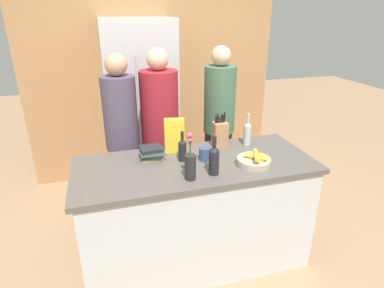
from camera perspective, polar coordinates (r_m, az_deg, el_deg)
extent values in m
plane|color=#A37F5B|center=(3.06, 0.55, -19.26)|extent=(14.00, 14.00, 0.00)
cube|color=silver|center=(2.78, 0.58, -12.39)|extent=(1.82, 0.76, 0.89)
cube|color=#56514C|center=(2.54, 0.62, -3.74)|extent=(1.89, 0.79, 0.04)
cube|color=#AD7A4C|center=(4.14, -6.88, 12.13)|extent=(3.09, 0.12, 2.60)
cube|color=#B7B7BC|center=(3.84, -9.00, 6.42)|extent=(0.79, 0.60, 1.98)
cylinder|color=#B7B7BC|center=(3.50, -9.36, 6.52)|extent=(0.02, 0.02, 1.09)
cylinder|color=tan|center=(2.53, 10.88, -3.14)|extent=(0.27, 0.27, 0.05)
torus|color=tan|center=(2.52, 10.92, -2.64)|extent=(0.27, 0.27, 0.02)
sphere|color=red|center=(2.53, 11.57, -2.32)|extent=(0.07, 0.07, 0.07)
sphere|color=#99B233|center=(2.52, 12.12, -2.39)|extent=(0.08, 0.08, 0.08)
sphere|color=#C64C23|center=(2.55, 11.55, -2.00)|extent=(0.08, 0.08, 0.08)
cylinder|color=yellow|center=(2.51, 11.22, -2.24)|extent=(0.15, 0.14, 0.03)
cylinder|color=yellow|center=(2.49, 11.42, -2.17)|extent=(0.07, 0.16, 0.03)
cylinder|color=yellow|center=(2.49, 11.31, -1.95)|extent=(0.10, 0.17, 0.03)
cube|color=#A87A4C|center=(2.79, 4.98, 1.62)|extent=(0.12, 0.10, 0.22)
cylinder|color=black|center=(2.73, 4.26, 4.23)|extent=(0.01, 0.01, 0.07)
cylinder|color=black|center=(2.73, 4.57, 4.48)|extent=(0.01, 0.01, 0.09)
cylinder|color=black|center=(2.75, 4.88, 4.22)|extent=(0.01, 0.01, 0.06)
cylinder|color=black|center=(2.75, 5.25, 4.42)|extent=(0.01, 0.01, 0.08)
cylinder|color=black|center=(2.76, 5.53, 4.48)|extent=(0.01, 0.01, 0.08)
cylinder|color=black|center=(2.77, 5.82, 4.68)|extent=(0.01, 0.01, 0.09)
cylinder|color=#232328|center=(2.26, -0.29, -4.14)|extent=(0.08, 0.08, 0.19)
cylinder|color=#477538|center=(2.19, -0.26, -0.60)|extent=(0.01, 0.01, 0.12)
sphere|color=#C64C66|center=(2.17, -0.23, 0.82)|extent=(0.03, 0.03, 0.03)
cylinder|color=#477538|center=(2.20, -0.27, -0.52)|extent=(0.02, 0.01, 0.12)
sphere|color=#C64C66|center=(2.19, -0.26, 0.94)|extent=(0.04, 0.04, 0.04)
cylinder|color=#477538|center=(2.19, -0.37, -0.11)|extent=(0.01, 0.01, 0.16)
sphere|color=#C64C66|center=(2.16, -0.42, 1.82)|extent=(0.03, 0.03, 0.03)
cylinder|color=#477538|center=(2.18, -0.45, -0.27)|extent=(0.01, 0.02, 0.15)
sphere|color=#C64C66|center=(2.15, -0.54, 1.52)|extent=(0.03, 0.03, 0.03)
cylinder|color=#477538|center=(2.18, -0.40, -0.70)|extent=(0.02, 0.02, 0.12)
sphere|color=#C64C66|center=(2.16, -0.47, 0.67)|extent=(0.02, 0.02, 0.02)
cylinder|color=#477538|center=(2.18, -0.22, -0.26)|extent=(0.01, 0.01, 0.15)
sphere|color=#C64C66|center=(2.15, -0.18, 1.54)|extent=(0.03, 0.03, 0.03)
cube|color=yellow|center=(2.68, -3.14, 1.50)|extent=(0.17, 0.09, 0.29)
cylinder|color=#334770|center=(2.56, 2.22, -1.78)|extent=(0.09, 0.09, 0.10)
torus|color=#334770|center=(2.58, 3.16, -1.52)|extent=(0.07, 0.03, 0.07)
cube|color=#99844C|center=(2.62, -7.20, -2.34)|extent=(0.18, 0.15, 0.02)
cube|color=#232328|center=(2.60, -7.20, -1.95)|extent=(0.17, 0.15, 0.03)
cube|color=#3D6047|center=(2.59, -7.17, -1.41)|extent=(0.20, 0.15, 0.03)
cube|color=#232328|center=(2.58, -7.32, -0.84)|extent=(0.18, 0.16, 0.03)
cylinder|color=black|center=(2.54, -1.72, -1.38)|extent=(0.07, 0.07, 0.15)
cone|color=black|center=(2.50, -1.75, 0.53)|extent=(0.07, 0.07, 0.03)
cylinder|color=black|center=(2.49, -1.76, 1.53)|extent=(0.02, 0.02, 0.06)
cylinder|color=black|center=(2.33, 3.91, -3.29)|extent=(0.08, 0.08, 0.19)
cone|color=black|center=(2.28, 3.98, -0.78)|extent=(0.08, 0.08, 0.04)
cylinder|color=black|center=(2.26, 4.02, 0.55)|extent=(0.03, 0.03, 0.08)
cylinder|color=#B2BCC1|center=(2.88, 9.77, 1.55)|extent=(0.06, 0.06, 0.18)
cone|color=#B2BCC1|center=(2.84, 9.91, 3.56)|extent=(0.06, 0.06, 0.03)
cylinder|color=#B2BCC1|center=(2.83, 9.98, 4.62)|extent=(0.02, 0.02, 0.08)
cube|color=#383842|center=(3.34, -11.54, -7.11)|extent=(0.28, 0.23, 0.82)
cylinder|color=#4C4256|center=(3.04, -12.63, 5.34)|extent=(0.31, 0.31, 0.69)
sphere|color=tan|center=(2.95, -13.37, 13.57)|extent=(0.20, 0.20, 0.20)
cube|color=#383842|center=(3.40, -5.31, -6.03)|extent=(0.33, 0.28, 0.84)
cylinder|color=maroon|center=(3.11, -5.82, 6.52)|extent=(0.36, 0.36, 0.70)
sphere|color=#DBAD89|center=(3.01, -6.16, 14.77)|extent=(0.20, 0.20, 0.20)
cube|color=#383842|center=(3.66, 4.55, -3.80)|extent=(0.31, 0.27, 0.83)
cylinder|color=#42664C|center=(3.39, 4.94, 7.84)|extent=(0.33, 0.33, 0.70)
sphere|color=#DBAD89|center=(3.31, 5.21, 15.37)|extent=(0.20, 0.20, 0.20)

